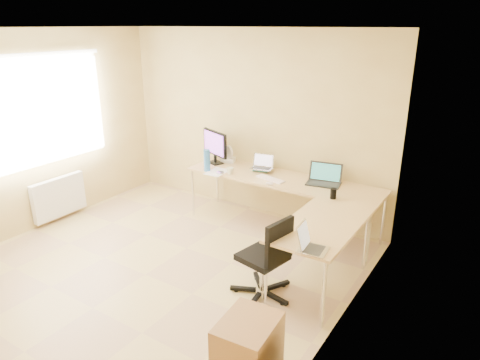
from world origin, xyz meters
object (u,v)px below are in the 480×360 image
Objects in this scene: desk_main at (281,204)px; keyboard at (271,179)px; laptop_center at (262,162)px; laptop_return at (314,241)px; desk_fan at (230,155)px; monitor at (215,147)px; water_bottle at (207,160)px; desk_return at (319,256)px; laptop_black at (324,175)px; cabinet at (248,358)px; office_chair at (263,251)px; mug at (230,171)px.

keyboard reaches higher than desk_main.
laptop_center is 0.71× the size of keyboard.
desk_fan is at bearing 44.22° from laptop_return.
water_bottle is at bearing -49.00° from monitor.
desk_return is 0.74m from laptop_return.
laptop_black is 0.69m from keyboard.
laptop_return is 0.46× the size of cabinet.
laptop_black is at bearing 30.11° from keyboard.
laptop_center is 0.32× the size of office_chair.
desk_main is 1.40m from desk_return.
laptop_return reaches higher than desk_main.
laptop_return is (0.58, -1.64, -0.03)m from laptop_black.
monitor is 0.62× the size of office_chair.
laptop_return is at bearing -30.48° from water_bottle.
laptop_black is 1.50m from desk_fan.
water_bottle is at bearing 154.65° from office_chair.
desk_fan reaches higher than cabinet.
desk_fan is at bearing 84.26° from water_bottle.
laptop_black reaches higher than laptop_center.
desk_fan is at bearing 124.25° from mug.
laptop_black is 0.46× the size of office_chair.
laptop_black is 1.26m from mug.
keyboard is 1.70× the size of desk_fan.
monitor is 1.67m from laptop_black.
monitor is at bearing 147.76° from mug.
laptop_center is (-1.33, 1.08, 0.51)m from desk_return.
desk_return is at bearing 90.49° from cabinet.
water_bottle is at bearing 53.62° from laptop_return.
desk_return reaches higher than cabinet.
keyboard is at bearing -128.84° from desk_main.
cabinet is at bearing -84.80° from desk_return.
office_chair is (-0.43, -0.45, 0.14)m from desk_return.
mug is 3.04m from cabinet.
office_chair is (1.22, -1.22, -0.28)m from mug.
laptop_center is at bearing 30.22° from water_bottle.
desk_main is 10.96× the size of desk_fan.
desk_fan is (-0.85, 0.32, 0.11)m from keyboard.
cabinet is at bearing -27.84° from monitor.
desk_fan reaches higher than laptop_return.
mug is (-1.65, 0.77, 0.41)m from desk_return.
cabinet is (1.23, -2.52, -0.38)m from keyboard.
laptop_black is at bearing 111.87° from desk_return.
laptop_black is at bearing 97.37° from cabinet.
mug is at bearing 154.96° from desk_return.
laptop_black reaches higher than keyboard.
laptop_black reaches higher than mug.
office_chair is at bearing -22.72° from desk_fan.
monitor is at bearing 153.33° from desk_return.
mug is at bearing 11.47° from water_bottle.
monitor is 5.86× the size of mug.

